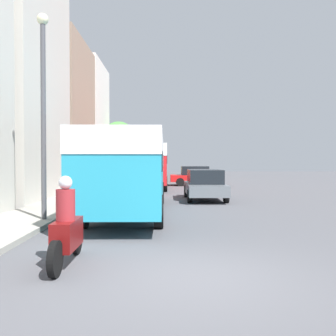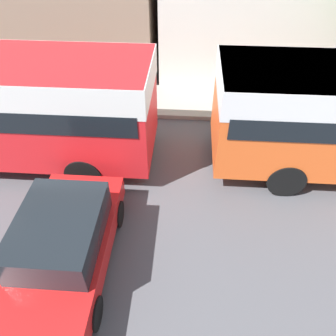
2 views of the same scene
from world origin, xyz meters
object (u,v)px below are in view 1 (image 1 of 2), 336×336
bus_lead (130,164)px  car_far_curb (205,184)px  pedestrian_near_curb (131,168)px  bus_following (148,161)px  car_crossing (195,176)px  bus_rear (155,160)px  bus_third_in_line (152,161)px  motorcycle_behind_lead (67,230)px

bus_lead → car_far_curb: bearing=54.8°
pedestrian_near_curb → bus_following: bearing=-81.7°
bus_lead → car_crossing: bearing=76.6°
bus_rear → car_far_curb: bus_rear is taller
car_crossing → car_far_curb: car_far_curb is taller
car_far_curb → bus_following: bearing=-67.5°
bus_lead → bus_following: 12.48m
bus_third_in_line → motorcycle_behind_lead: bearing=-91.1°
bus_rear → bus_following: bearing=-89.6°
motorcycle_behind_lead → car_far_curb: motorcycle_behind_lead is taller
bus_lead → bus_rear: 37.80m
bus_lead → pedestrian_near_curb: bus_lead is taller
bus_lead → car_crossing: bus_lead is taller
bus_following → bus_rear: size_ratio=0.90×
bus_third_in_line → car_crossing: bearing=-65.4°
bus_following → car_crossing: 4.85m
bus_following → car_crossing: bus_following is taller
car_crossing → bus_following: bearing=-49.1°
bus_rear → motorcycle_behind_lead: bearing=-90.7°
pedestrian_near_curb → car_crossing: bearing=-70.3°
bus_lead → motorcycle_behind_lead: 7.14m
bus_following → car_far_curb: 8.44m
motorcycle_behind_lead → pedestrian_near_curb: size_ratio=1.34×
bus_third_in_line → bus_rear: 14.13m
motorcycle_behind_lead → pedestrian_near_curb: 41.63m
car_crossing → car_far_curb: bearing=-1.9°
car_far_curb → pedestrian_near_curb: (-6.42, 29.79, 0.20)m
bus_following → car_crossing: size_ratio=2.36×
bus_following → pedestrian_near_curb: size_ratio=5.46×
bus_third_in_line → car_far_curb: bus_third_in_line is taller
bus_rear → pedestrian_near_curb: bearing=-133.3°
bus_following → motorcycle_behind_lead: (-0.74, -19.49, -1.30)m
bus_third_in_line → motorcycle_behind_lead: (-0.59, -30.69, -1.27)m
motorcycle_behind_lead → bus_third_in_line: bearing=88.9°
bus_lead → bus_third_in_line: bus_third_in_line is taller
bus_lead → motorcycle_behind_lead: bus_lead is taller
bus_rear → car_crossing: (3.72, -22.24, -1.26)m
car_far_curb → pedestrian_near_curb: 30.47m
bus_following → bus_third_in_line: size_ratio=0.92×
motorcycle_behind_lead → pedestrian_near_curb: bearing=93.4°
bus_rear → motorcycle_behind_lead: size_ratio=4.55×
bus_following → car_far_curb: (3.19, -7.72, -1.18)m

